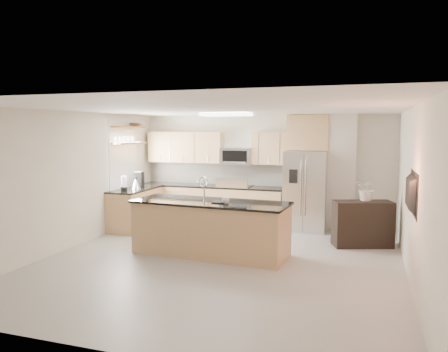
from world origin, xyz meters
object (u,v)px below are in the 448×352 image
(kettle, at_px, (136,183))
(television, at_px, (407,193))
(island, at_px, (211,228))
(flower_vase, at_px, (368,182))
(cup, at_px, (226,201))
(range, at_px, (235,205))
(blender, at_px, (124,185))
(platter, at_px, (220,202))
(microwave, at_px, (237,156))
(credenza, at_px, (363,224))
(refrigerator, at_px, (306,191))
(coffee_maker, at_px, (139,180))
(bowl, at_px, (136,124))

(kettle, relative_size, television, 0.25)
(island, height_order, flower_vase, flower_vase)
(cup, bearing_deg, island, 154.04)
(range, xyz_separation_m, kettle, (-2.02, -1.11, 0.57))
(blender, distance_m, kettle, 0.44)
(platter, relative_size, television, 0.31)
(microwave, bearing_deg, blender, -141.23)
(microwave, bearing_deg, credenza, -22.88)
(flower_vase, bearing_deg, cup, -144.49)
(island, bearing_deg, credenza, 32.60)
(blender, height_order, television, television)
(microwave, distance_m, island, 2.91)
(platter, distance_m, flower_vase, 2.94)
(island, relative_size, platter, 8.51)
(microwave, relative_size, island, 0.26)
(credenza, xyz_separation_m, platter, (-2.42, -1.47, 0.54))
(credenza, xyz_separation_m, flower_vase, (0.07, 0.07, 0.80))
(blender, relative_size, television, 0.31)
(range, xyz_separation_m, television, (3.51, -3.12, 0.88))
(platter, bearing_deg, refrigerator, 65.01)
(island, bearing_deg, microwave, 100.20)
(cup, bearing_deg, credenza, 35.26)
(island, bearing_deg, television, -6.56)
(microwave, height_order, refrigerator, microwave)
(refrigerator, xyz_separation_m, blender, (-3.73, -1.50, 0.17))
(kettle, bearing_deg, television, -19.97)
(refrigerator, xyz_separation_m, television, (1.85, -3.07, 0.46))
(credenza, bearing_deg, flower_vase, 23.13)
(refrigerator, xyz_separation_m, coffee_maker, (-3.75, -0.80, 0.20))
(kettle, bearing_deg, island, -31.50)
(microwave, relative_size, bowl, 1.85)
(blender, bearing_deg, flower_vase, 5.73)
(range, relative_size, platter, 3.37)
(platter, height_order, coffee_maker, coffee_maker)
(microwave, xyz_separation_m, refrigerator, (1.66, -0.17, -0.74))
(coffee_maker, distance_m, television, 6.05)
(cup, relative_size, television, 0.12)
(range, bearing_deg, credenza, -20.76)
(range, distance_m, platter, 2.67)
(refrigerator, bearing_deg, flower_vase, -36.96)
(blender, xyz_separation_m, coffee_maker, (-0.02, 0.69, 0.03))
(television, bearing_deg, bowl, 66.69)
(island, bearing_deg, flower_vase, 33.02)
(kettle, xyz_separation_m, coffee_maker, (-0.07, 0.26, 0.05))
(blender, height_order, coffee_maker, coffee_maker)
(platter, xyz_separation_m, bowl, (-2.73, 1.93, 1.41))
(credenza, bearing_deg, refrigerator, 120.36)
(platter, relative_size, kettle, 1.25)
(range, distance_m, kettle, 2.38)
(kettle, relative_size, coffee_maker, 0.75)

